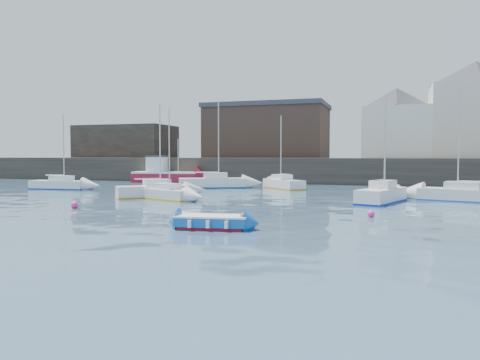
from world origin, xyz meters
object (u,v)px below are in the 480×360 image
(sailboat_c, at_px, (382,195))
(sailboat_e, at_px, (60,184))
(buoy_far, at_px, (191,197))
(blue_dinghy, at_px, (212,221))
(buoy_mid, at_px, (371,217))
(sailboat_b, at_px, (165,193))
(sailboat_a, at_px, (154,191))
(sailboat_f, at_px, (283,183))
(sailboat_d, at_px, (467,194))
(fishing_boat, at_px, (164,174))
(buoy_near, at_px, (75,208))
(sailboat_h, at_px, (213,182))

(sailboat_c, height_order, sailboat_e, sailboat_c)
(sailboat_c, relative_size, buoy_far, 16.91)
(blue_dinghy, height_order, buoy_mid, blue_dinghy)
(sailboat_b, relative_size, buoy_mid, 17.99)
(sailboat_a, relative_size, sailboat_f, 1.02)
(sailboat_b, xyz_separation_m, sailboat_d, (21.32, 5.16, 0.07))
(sailboat_b, distance_m, sailboat_d, 21.94)
(fishing_boat, distance_m, buoy_far, 21.07)
(sailboat_a, bearing_deg, buoy_near, -97.27)
(sailboat_c, height_order, sailboat_h, sailboat_h)
(sailboat_e, bearing_deg, sailboat_d, -1.85)
(sailboat_d, bearing_deg, buoy_mid, -119.50)
(sailboat_a, distance_m, sailboat_f, 14.73)
(sailboat_b, distance_m, sailboat_e, 16.01)
(blue_dinghy, distance_m, sailboat_f, 26.17)
(sailboat_e, bearing_deg, fishing_boat, 73.48)
(buoy_mid, distance_m, buoy_far, 16.59)
(sailboat_d, distance_m, sailboat_e, 36.05)
(sailboat_f, height_order, buoy_far, sailboat_f)
(buoy_near, height_order, buoy_far, buoy_near)
(fishing_boat, height_order, sailboat_d, sailboat_d)
(sailboat_d, height_order, sailboat_e, sailboat_d)
(fishing_boat, xyz_separation_m, sailboat_h, (9.42, -7.80, -0.46))
(sailboat_a, bearing_deg, blue_dinghy, -52.83)
(fishing_boat, xyz_separation_m, sailboat_f, (16.47, -6.52, -0.52))
(sailboat_c, xyz_separation_m, sailboat_h, (-16.65, 10.27, -0.00))
(sailboat_e, bearing_deg, sailboat_b, -23.25)
(fishing_boat, height_order, buoy_mid, fishing_boat)
(sailboat_a, bearing_deg, sailboat_d, 9.71)
(sailboat_c, height_order, buoy_near, sailboat_c)
(blue_dinghy, xyz_separation_m, sailboat_f, (-2.58, 26.04, 0.17))
(sailboat_c, relative_size, sailboat_h, 0.85)
(buoy_near, xyz_separation_m, buoy_far, (3.57, 9.78, 0.00))
(sailboat_c, distance_m, buoy_mid, 8.10)
(blue_dinghy, height_order, sailboat_c, sailboat_c)
(fishing_boat, bearing_deg, buoy_near, -74.07)
(sailboat_d, xyz_separation_m, sailboat_f, (-15.38, 8.71, 0.00))
(sailboat_f, bearing_deg, sailboat_c, -50.29)
(sailboat_b, bearing_deg, sailboat_e, 156.75)
(sailboat_e, distance_m, buoy_far, 16.00)
(sailboat_b, distance_m, buoy_far, 2.87)
(sailboat_e, relative_size, buoy_mid, 19.72)
(blue_dinghy, bearing_deg, sailboat_h, 111.27)
(sailboat_d, relative_size, sailboat_e, 1.14)
(sailboat_a, distance_m, sailboat_e, 14.03)
(sailboat_e, xyz_separation_m, buoy_mid, (29.86, -12.07, -0.48))
(sailboat_c, xyz_separation_m, buoy_far, (-14.65, 0.38, -0.57))
(blue_dinghy, relative_size, sailboat_c, 0.46)
(sailboat_c, relative_size, buoy_near, 16.63)
(sailboat_f, bearing_deg, sailboat_h, -169.74)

